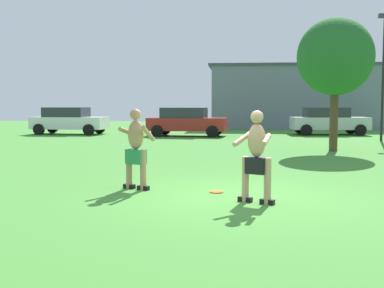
# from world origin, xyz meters

# --- Properties ---
(ground_plane) EXTENTS (80.00, 80.00, 0.00)m
(ground_plane) POSITION_xyz_m (0.00, 0.00, 0.00)
(ground_plane) COLOR #428433
(player_with_cap) EXTENTS (0.76, 0.76, 1.70)m
(player_with_cap) POSITION_xyz_m (-2.18, 0.75, 0.94)
(player_with_cap) COLOR black
(player_with_cap) RESTS_ON ground_plane
(player_in_black) EXTENTS (0.78, 0.76, 1.68)m
(player_in_black) POSITION_xyz_m (0.27, -0.48, 0.89)
(player_in_black) COLOR black
(player_in_black) RESTS_ON ground_plane
(frisbee) EXTENTS (0.28, 0.28, 0.03)m
(frisbee) POSITION_xyz_m (-0.48, 0.50, 0.01)
(frisbee) COLOR orange
(frisbee) RESTS_ON ground_plane
(car_silver_near_post) EXTENTS (4.40, 2.24, 1.58)m
(car_silver_near_post) POSITION_xyz_m (5.28, 19.39, 0.82)
(car_silver_near_post) COLOR silver
(car_silver_near_post) RESTS_ON ground_plane
(car_white_mid_lot) EXTENTS (4.41, 2.26, 1.58)m
(car_white_mid_lot) POSITION_xyz_m (-9.85, 18.60, 0.82)
(car_white_mid_lot) COLOR white
(car_white_mid_lot) RESTS_ON ground_plane
(car_red_far_end) EXTENTS (4.45, 2.36, 1.58)m
(car_red_far_end) POSITION_xyz_m (-2.77, 17.45, 0.82)
(car_red_far_end) COLOR maroon
(car_red_far_end) RESTS_ON ground_plane
(lamp_post) EXTENTS (0.60, 0.24, 6.03)m
(lamp_post) POSITION_xyz_m (6.92, 14.80, 3.67)
(lamp_post) COLOR black
(lamp_post) RESTS_ON ground_plane
(outbuilding_behind_lot) EXTENTS (12.46, 5.35, 4.58)m
(outbuilding_behind_lot) POSITION_xyz_m (4.26, 27.11, 2.30)
(outbuilding_behind_lot) COLOR slate
(outbuilding_behind_lot) RESTS_ON ground_plane
(tree_left_field) EXTENTS (2.84, 2.84, 5.00)m
(tree_left_field) POSITION_xyz_m (3.61, 9.50, 3.53)
(tree_left_field) COLOR #4C3823
(tree_left_field) RESTS_ON ground_plane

